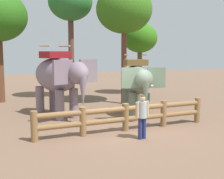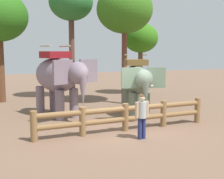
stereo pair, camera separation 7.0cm
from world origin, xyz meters
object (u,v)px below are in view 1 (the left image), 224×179
Objects in this scene: tree_back_center at (140,39)px; tree_deep_back at (124,10)px; tourist_woman_in_black at (142,113)px; tree_far_left at (70,4)px; log_fence at (126,115)px; elephant_near_left at (59,77)px; elephant_center at (137,81)px.

tree_back_center is 0.74× the size of tree_deep_back.
tourist_woman_in_black is 0.22× the size of tree_far_left.
log_fence is 10.33m from tree_back_center.
tree_back_center reaches higher than elephant_near_left.
tree_far_left is at bearing -174.47° from tree_back_center.
elephant_center is at bearing -101.34° from tree_deep_back.
elephant_center reaches higher than log_fence.
tree_deep_back is (4.09, 2.13, 3.42)m from elephant_near_left.
tree_far_left is 1.45× the size of tree_back_center.
elephant_near_left is 3.61m from elephant_center.
tourist_woman_in_black is 10.59m from tree_far_left.
elephant_center is (3.46, -1.01, -0.23)m from elephant_near_left.
tree_back_center is at bearing 65.40° from tourist_woman_in_black.
log_fence is at bearing -118.15° from tree_back_center.
tree_deep_back is at bearing 73.17° from tourist_woman_in_black.
elephant_center is 0.51× the size of tree_deep_back.
tree_deep_back is at bearing 27.54° from elephant_near_left.
tourist_woman_in_black reaches higher than log_fence.
tourist_woman_in_black is (0.14, -1.16, 0.29)m from log_fence.
tree_back_center is at bearing 63.76° from elephant_center.
elephant_near_left reaches higher than elephant_center.
tree_deep_back is at bearing 68.63° from log_fence.
log_fence is 1.80× the size of elephant_near_left.
log_fence is 9.73m from tree_far_left.
elephant_near_left reaches higher than log_fence.
tourist_woman_in_black is 11.18m from tree_back_center.
tree_far_left reaches higher than tourist_woman_in_black.
tree_deep_back is (0.63, 3.15, 3.65)m from elephant_center.
elephant_near_left is (-1.95, 3.34, 1.24)m from log_fence.
tree_far_left is at bearing 92.74° from tourist_woman_in_black.
tree_deep_back is (2.45, -2.69, -0.62)m from tree_far_left.
elephant_near_left is 5.05m from tourist_woman_in_black.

